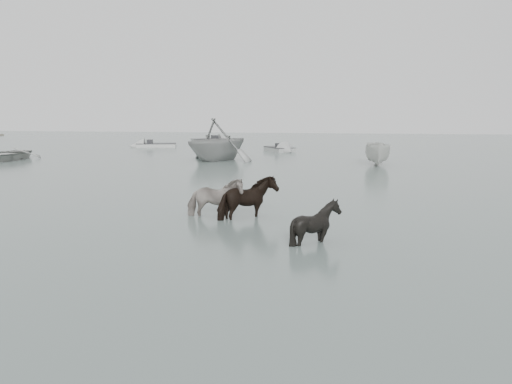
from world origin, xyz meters
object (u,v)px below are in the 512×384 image
pony_dark (249,193)px  pony_black (316,215)px  rowboat_lead (5,153)px  pony_pinto (215,193)px

pony_dark → pony_black: pony_dark is taller
pony_dark → rowboat_lead: pony_dark is taller
pony_dark → pony_black: bearing=-115.6°
pony_pinto → rowboat_lead: size_ratio=0.36×
pony_pinto → pony_black: pony_pinto is taller
pony_dark → pony_black: (2.28, -2.56, -0.10)m
pony_pinto → rowboat_lead: bearing=40.0°
pony_pinto → pony_black: size_ratio=1.29×
pony_black → rowboat_lead: pony_black is taller
pony_pinto → pony_dark: 1.12m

